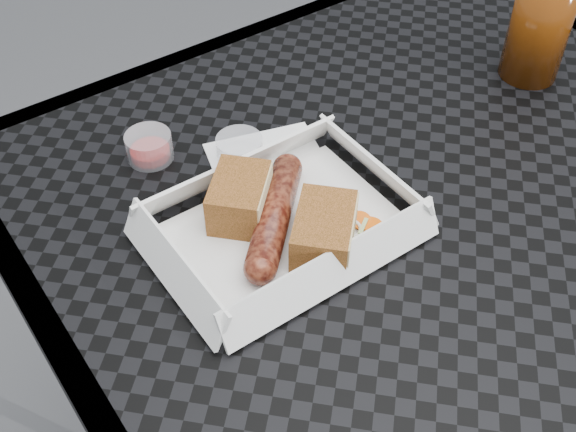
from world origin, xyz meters
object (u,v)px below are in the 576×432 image
object	(u,v)px
bratwurst	(275,215)
food_tray	(282,230)
drink_glass	(541,22)
patio_table	(432,253)

from	to	relation	value
bratwurst	food_tray	bearing A→B (deg)	-57.94
food_tray	drink_glass	size ratio (longest dim) A/B	1.52
food_tray	bratwurst	size ratio (longest dim) A/B	1.72
food_tray	bratwurst	xyz separation A→B (m)	(-0.00, 0.01, 0.02)
bratwurst	drink_glass	world-z (taller)	drink_glass
food_tray	drink_glass	distance (m)	0.41
patio_table	food_tray	xyz separation A→B (m)	(-0.16, 0.06, 0.08)
bratwurst	drink_glass	xyz separation A→B (m)	(0.40, 0.04, 0.05)
food_tray	bratwurst	world-z (taller)	bratwurst
patio_table	food_tray	size ratio (longest dim) A/B	3.64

